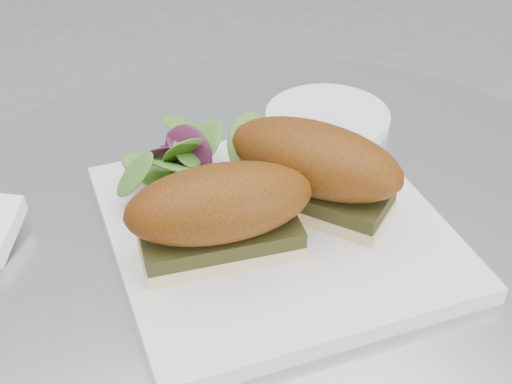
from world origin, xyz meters
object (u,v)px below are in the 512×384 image
(saucer, at_px, (328,118))
(plate, at_px, (276,229))
(sandwich_left, at_px, (220,212))
(sandwich_right, at_px, (314,167))

(saucer, bearing_deg, plate, -133.02)
(sandwich_left, height_order, sandwich_right, same)
(plate, relative_size, sandwich_right, 1.65)
(sandwich_left, height_order, saucer, sandwich_left)
(sandwich_right, height_order, saucer, sandwich_right)
(sandwich_right, xyz_separation_m, saucer, (0.10, 0.14, -0.05))
(sandwich_left, xyz_separation_m, sandwich_right, (0.10, 0.02, -0.00))
(plate, xyz_separation_m, sandwich_right, (0.04, 0.01, 0.05))
(plate, bearing_deg, sandwich_right, 7.65)
(plate, distance_m, sandwich_left, 0.08)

